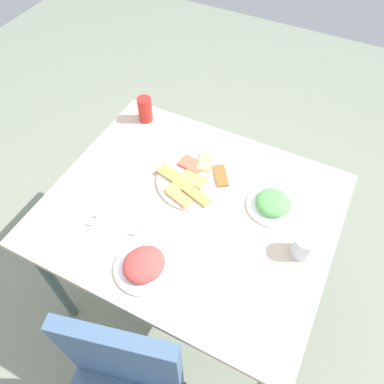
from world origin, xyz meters
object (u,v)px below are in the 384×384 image
Objects in this scene: salad_plate_rice at (144,265)px; drinking_glass at (303,247)px; spoon at (111,228)px; soda_can at (145,109)px; dining_table at (190,219)px; salad_plate_greens at (273,203)px; pide_platter at (194,179)px; paper_napkin at (114,225)px; fork at (116,221)px.

drinking_glass reaches higher than salad_plate_rice.
spoon is at bearing 18.34° from drinking_glass.
dining_table is at bearing 139.03° from soda_can.
salad_plate_greens is 0.22m from drinking_glass.
drinking_glass is at bearing 165.30° from pide_platter.
paper_napkin is (0.22, 0.21, 0.09)m from dining_table.
pide_platter is at bearing -128.37° from spoon.
salad_plate_greens is 0.64m from spoon.
fork is 0.96× the size of spoon.
dining_table is 5.88× the size of fork.
fork is at bearing 40.36° from dining_table.
spoon is (0.22, 0.23, 0.09)m from dining_table.
paper_napkin is 0.02m from spoon.
pide_platter is 1.61× the size of spoon.
salad_plate_greens is (-0.29, -0.15, 0.10)m from dining_table.
salad_plate_greens is at bearing -176.16° from pide_platter.
soda_can reaches higher than pide_platter.
drinking_glass reaches higher than salad_plate_greens.
paper_napkin is (0.51, 0.36, -0.02)m from salad_plate_greens.
salad_plate_rice is 1.57× the size of paper_napkin.
drinking_glass is (-0.48, -0.30, 0.03)m from salad_plate_rice.
soda_can reaches higher than spoon.
dining_table is 5.44× the size of salad_plate_greens.
salad_plate_rice is at bearing 93.01° from pide_platter.
salad_plate_rice is 0.22m from paper_napkin.
salad_plate_rice is 0.79m from soda_can.
salad_plate_greens is 0.62m from paper_napkin.
salad_plate_greens is at bearing -155.82° from spoon.
soda_can reaches higher than fork.
drinking_glass is (-0.16, 0.15, 0.03)m from salad_plate_greens.
spoon is at bearing 45.31° from dining_table.
salad_plate_rice reaches higher than dining_table.
paper_napkin is (-0.20, 0.58, -0.06)m from soda_can.
drinking_glass is at bearing -173.83° from spoon.
paper_napkin is (0.17, 0.34, -0.01)m from pide_platter.
dining_table is at bearing -0.38° from drinking_glass.
salad_plate_rice is 0.21m from spoon.
fork is at bearing -90.00° from paper_napkin.
spoon is at bearing 80.14° from fork.
dining_table is 5.16× the size of salad_plate_rice.
fork is at bearing -30.67° from salad_plate_rice.
paper_napkin is 0.02m from fork.
salad_plate_greens is (-0.34, -0.02, 0.01)m from pide_platter.
salad_plate_rice is (-0.02, 0.43, 0.01)m from pide_platter.
salad_plate_rice is (0.03, 0.31, 0.10)m from dining_table.
fork is at bearing 15.53° from drinking_glass.
soda_can is 0.63m from spoon.
fork is (0.51, 0.34, -0.01)m from salad_plate_greens.
salad_plate_greens reaches higher than pide_platter.
dining_table is at bearing -146.85° from spoon.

